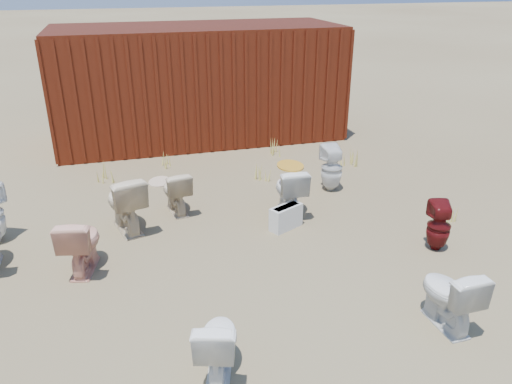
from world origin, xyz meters
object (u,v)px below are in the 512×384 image
object	(u,v)px
toilet_front_e	(449,295)
toilet_back_beige_left	(125,203)
toilet_front_pink	(81,243)
toilet_back_e	(332,168)
toilet_front_c	(217,343)
toilet_front_maroon	(439,226)
toilet_back_beige_right	(176,191)
toilet_back_yellowlid	(290,190)
shipping_container	(199,83)
loose_tank	(286,217)

from	to	relation	value
toilet_front_e	toilet_back_beige_left	distance (m)	4.40
toilet_front_pink	toilet_back_e	bearing A→B (deg)	-146.73
toilet_front_c	toilet_back_beige_left	size ratio (longest dim) A/B	0.80
toilet_front_maroon	toilet_front_e	size ratio (longest dim) A/B	0.93
toilet_front_pink	toilet_front_e	xyz separation A→B (m)	(3.70, -2.15, -0.01)
toilet_front_maroon	toilet_back_beige_right	bearing A→B (deg)	-17.13
toilet_front_c	toilet_back_yellowlid	distance (m)	3.46
shipping_container	toilet_back_beige_left	world-z (taller)	shipping_container
toilet_front_pink	toilet_front_c	xyz separation A→B (m)	(1.26, -2.19, -0.03)
toilet_front_c	toilet_back_beige_right	size ratio (longest dim) A/B	0.99
toilet_front_maroon	toilet_back_beige_left	world-z (taller)	toilet_back_beige_left
shipping_container	toilet_front_c	size ratio (longest dim) A/B	8.82
shipping_container	toilet_back_e	xyz separation A→B (m)	(1.59, -3.65, -0.80)
toilet_back_beige_left	toilet_front_maroon	bearing A→B (deg)	142.24
toilet_back_beige_right	toilet_front_maroon	bearing A→B (deg)	138.08
toilet_front_maroon	toilet_back_beige_left	size ratio (longest dim) A/B	0.80
shipping_container	toilet_back_beige_left	size ratio (longest dim) A/B	7.03
toilet_front_e	toilet_back_yellowlid	size ratio (longest dim) A/B	0.95
shipping_container	toilet_back_beige_right	distance (m)	4.03
toilet_back_beige_right	toilet_back_e	bearing A→B (deg)	174.10
toilet_front_pink	loose_tank	world-z (taller)	toilet_front_pink
toilet_front_maroon	toilet_front_c	bearing A→B (deg)	39.48
toilet_front_e	toilet_back_beige_right	xyz separation A→B (m)	(-2.37, 3.48, -0.02)
toilet_back_beige_left	toilet_front_c	bearing A→B (deg)	87.71
toilet_front_c	toilet_back_beige_right	distance (m)	3.52
shipping_container	toilet_front_maroon	distance (m)	6.32
shipping_container	toilet_front_maroon	world-z (taller)	shipping_container
shipping_container	toilet_back_e	distance (m)	4.06
toilet_front_c	toilet_front_e	bearing A→B (deg)	-161.77
shipping_container	toilet_back_e	bearing A→B (deg)	-66.48
toilet_front_c	toilet_front_e	xyz separation A→B (m)	(2.44, 0.04, 0.03)
toilet_back_yellowlid	toilet_front_pink	bearing A→B (deg)	18.88
toilet_front_pink	shipping_container	bearing A→B (deg)	-102.02
toilet_back_yellowlid	toilet_back_e	world-z (taller)	toilet_back_e
toilet_front_c	toilet_front_pink	bearing A→B (deg)	-42.76
shipping_container	loose_tank	xyz separation A→B (m)	(0.40, -4.77, -1.02)
toilet_front_pink	toilet_front_c	size ratio (longest dim) A/B	1.10
toilet_back_beige_right	toilet_front_c	bearing A→B (deg)	79.84
toilet_back_beige_right	loose_tank	xyz separation A→B (m)	(1.46, -0.97, -0.17)
toilet_front_e	toilet_back_yellowlid	world-z (taller)	toilet_back_yellowlid
toilet_back_beige_left	shipping_container	bearing A→B (deg)	-128.19
toilet_front_e	toilet_back_beige_left	xyz separation A→B (m)	(-3.13, 3.09, 0.06)
toilet_back_beige_right	loose_tank	bearing A→B (deg)	137.27
toilet_back_beige_left	toilet_back_beige_right	size ratio (longest dim) A/B	1.25
toilet_front_e	loose_tank	size ratio (longest dim) A/B	1.46
toilet_back_e	toilet_back_beige_left	bearing A→B (deg)	8.18
toilet_back_yellowlid	loose_tank	size ratio (longest dim) A/B	1.54
shipping_container	loose_tank	size ratio (longest dim) A/B	12.00
toilet_back_e	loose_tank	distance (m)	1.64
shipping_container	toilet_front_e	bearing A→B (deg)	-79.73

